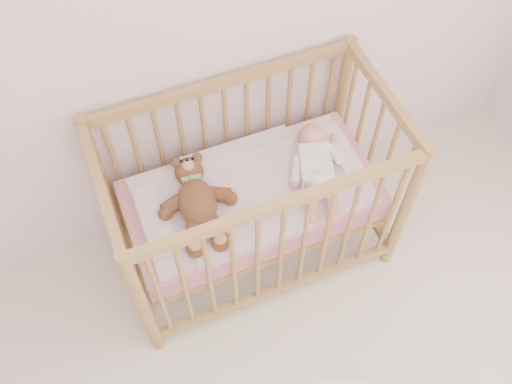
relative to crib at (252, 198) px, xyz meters
name	(u,v)px	position (x,y,z in m)	size (l,w,h in m)	color
wall_back	(172,16)	(-0.18, 0.40, 0.85)	(4.00, 0.02, 2.70)	silver
crib	(252,198)	(0.00, 0.00, 0.00)	(1.36, 0.76, 1.00)	#AC8249
mattress	(252,199)	(0.00, 0.00, -0.01)	(1.22, 0.62, 0.13)	#D2838D
blanket	(252,191)	(0.00, 0.00, 0.06)	(1.10, 0.58, 0.06)	#CE8E9E
baby	(316,164)	(0.32, -0.02, 0.14)	(0.28, 0.58, 0.14)	white
teddy_bear	(198,203)	(-0.28, -0.02, 0.15)	(0.39, 0.55, 0.15)	brown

